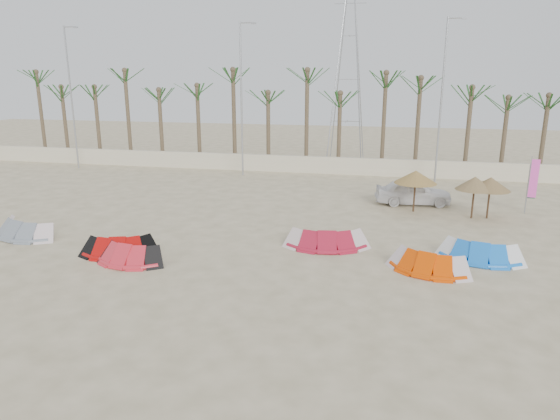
% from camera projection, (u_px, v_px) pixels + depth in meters
% --- Properties ---
extents(ground, '(120.00, 120.00, 0.00)m').
position_uv_depth(ground, '(244.00, 288.00, 17.79)').
color(ground, beige).
rests_on(ground, ground).
extents(boundary_wall, '(60.00, 0.30, 1.30)m').
position_uv_depth(boundary_wall, '(325.00, 165.00, 38.35)').
color(boundary_wall, beige).
rests_on(boundary_wall, ground).
extents(palm_line, '(52.00, 4.00, 7.70)m').
position_uv_depth(palm_line, '(338.00, 87.00, 38.11)').
color(palm_line, brown).
rests_on(palm_line, ground).
extents(lamp_a, '(1.25, 0.14, 11.00)m').
position_uv_depth(lamp_a, '(72.00, 96.00, 39.30)').
color(lamp_a, '#A5A8AD').
rests_on(lamp_a, ground).
extents(lamp_b, '(1.25, 0.14, 11.00)m').
position_uv_depth(lamp_b, '(242.00, 98.00, 36.38)').
color(lamp_b, '#A5A8AD').
rests_on(lamp_b, ground).
extents(lamp_c, '(1.25, 0.14, 11.00)m').
position_uv_depth(lamp_c, '(442.00, 99.00, 33.45)').
color(lamp_c, '#A5A8AD').
rests_on(lamp_c, ground).
extents(pylon, '(3.00, 3.00, 14.00)m').
position_uv_depth(pylon, '(345.00, 161.00, 43.96)').
color(pylon, '#A5A8AD').
rests_on(pylon, ground).
extents(kite_grey, '(3.88, 2.35, 0.90)m').
position_uv_depth(kite_grey, '(28.00, 226.00, 23.61)').
color(kite_grey, gray).
rests_on(kite_grey, ground).
extents(kite_red_left, '(3.47, 2.33, 0.90)m').
position_uv_depth(kite_red_left, '(123.00, 244.00, 21.20)').
color(kite_red_left, '#B20A08').
rests_on(kite_red_left, ground).
extents(kite_red_mid, '(3.23, 1.89, 0.90)m').
position_uv_depth(kite_red_mid, '(132.00, 251.00, 20.32)').
color(kite_red_mid, red).
rests_on(kite_red_mid, ground).
extents(kite_red_right, '(3.76, 2.00, 0.90)m').
position_uv_depth(kite_red_right, '(328.00, 236.00, 22.15)').
color(kite_red_right, '#AB172F').
rests_on(kite_red_right, ground).
extents(kite_orange, '(3.48, 2.38, 0.90)m').
position_uv_depth(kite_orange, '(427.00, 259.00, 19.37)').
color(kite_orange, '#EB4200').
rests_on(kite_orange, ground).
extents(kite_blue, '(3.55, 2.16, 0.90)m').
position_uv_depth(kite_blue, '(479.00, 249.00, 20.55)').
color(kite_blue, blue).
rests_on(kite_blue, ground).
extents(parasol_left, '(2.33, 2.33, 2.32)m').
position_uv_depth(parasol_left, '(416.00, 177.00, 27.27)').
color(parasol_left, '#4C331E').
rests_on(parasol_left, ground).
extents(parasol_mid, '(1.97, 1.97, 2.25)m').
position_uv_depth(parasol_mid, '(475.00, 183.00, 25.98)').
color(parasol_mid, '#4C331E').
rests_on(parasol_mid, ground).
extents(parasol_right, '(2.06, 2.06, 2.22)m').
position_uv_depth(parasol_right, '(490.00, 184.00, 25.99)').
color(parasol_right, '#4C331E').
rests_on(parasol_right, ground).
extents(flag_pink, '(0.45, 0.07, 3.20)m').
position_uv_depth(flag_pink, '(533.00, 180.00, 26.76)').
color(flag_pink, '#A5A8AD').
rests_on(flag_pink, ground).
extents(flag_green, '(0.45, 0.04, 2.73)m').
position_uv_depth(flag_green, '(531.00, 184.00, 27.18)').
color(flag_green, '#A5A8AD').
rests_on(flag_green, ground).
extents(car, '(4.53, 2.30, 1.48)m').
position_uv_depth(car, '(413.00, 192.00, 29.15)').
color(car, white).
rests_on(car, ground).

